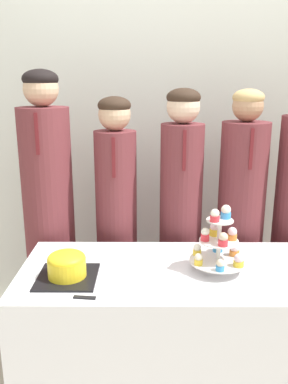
% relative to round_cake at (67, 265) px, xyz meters
% --- Properties ---
extents(wall_back, '(9.00, 0.06, 2.70)m').
position_rel_round_cake_xyz_m(wall_back, '(0.50, 1.10, 0.55)').
color(wall_back, silver).
rests_on(wall_back, ground_plane).
extents(table, '(1.48, 0.66, 0.74)m').
position_rel_round_cake_xyz_m(table, '(0.50, 0.09, -0.43)').
color(table, white).
rests_on(table, ground_plane).
extents(round_cake, '(0.27, 0.27, 0.13)m').
position_rel_round_cake_xyz_m(round_cake, '(0.00, 0.00, 0.00)').
color(round_cake, black).
rests_on(round_cake, table).
extents(cake_knife, '(0.31, 0.05, 0.01)m').
position_rel_round_cake_xyz_m(cake_knife, '(0.16, -0.18, -0.06)').
color(cake_knife, silver).
rests_on(cake_knife, table).
extents(cupcake_stand, '(0.27, 0.27, 0.31)m').
position_rel_round_cake_xyz_m(cupcake_stand, '(0.70, 0.09, 0.07)').
color(cupcake_stand, silver).
rests_on(cupcake_stand, table).
extents(student_0, '(0.29, 0.30, 1.66)m').
position_rel_round_cake_xyz_m(student_0, '(-0.22, 0.62, 0.00)').
color(student_0, brown).
rests_on(student_0, ground_plane).
extents(student_1, '(0.24, 0.25, 1.51)m').
position_rel_round_cake_xyz_m(student_1, '(0.18, 0.62, -0.05)').
color(student_1, brown).
rests_on(student_1, ground_plane).
extents(student_2, '(0.25, 0.25, 1.56)m').
position_rel_round_cake_xyz_m(student_2, '(0.56, 0.62, -0.03)').
color(student_2, brown).
rests_on(student_2, ground_plane).
extents(student_3, '(0.27, 0.28, 1.55)m').
position_rel_round_cake_xyz_m(student_3, '(0.91, 0.62, -0.05)').
color(student_3, brown).
rests_on(student_3, ground_plane).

